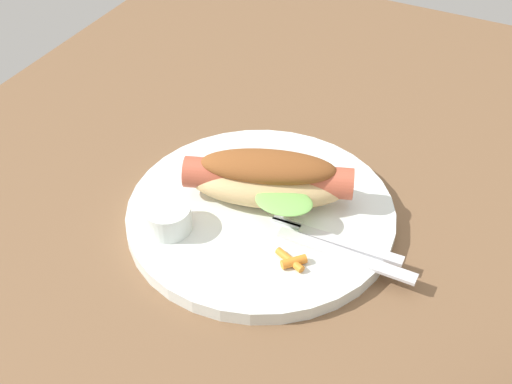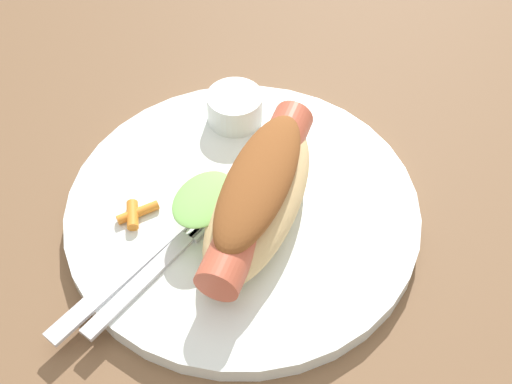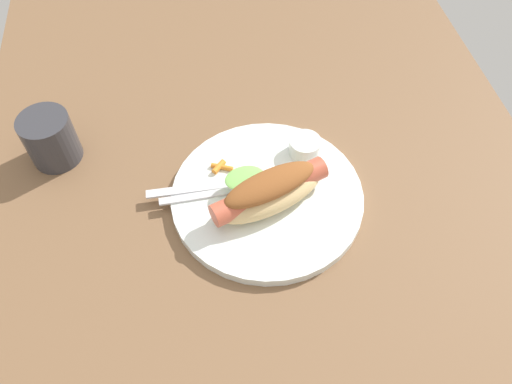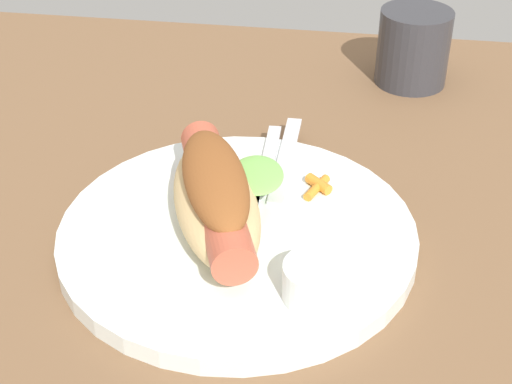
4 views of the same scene
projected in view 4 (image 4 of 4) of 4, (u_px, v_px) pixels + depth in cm
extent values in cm
cube|color=brown|center=(251.00, 253.00, 63.71)|extent=(120.00, 90.00, 1.80)
cylinder|color=white|center=(238.00, 232.00, 63.21)|extent=(29.00, 29.00, 1.60)
ellipsoid|color=#DBB77A|center=(215.00, 204.00, 61.20)|extent=(11.87, 18.16, 4.47)
cylinder|color=#C1563D|center=(215.00, 196.00, 60.76)|extent=(9.33, 18.14, 3.39)
ellipsoid|color=brown|center=(214.00, 180.00, 59.89)|extent=(9.48, 15.22, 2.87)
ellipsoid|color=#7FC65B|center=(252.00, 174.00, 63.15)|extent=(5.35, 6.65, 0.65)
cylinder|color=white|center=(317.00, 281.00, 54.84)|extent=(4.97, 4.97, 2.83)
cube|color=silver|center=(266.00, 157.00, 70.89)|extent=(1.51, 11.03, 0.40)
cube|color=silver|center=(251.00, 201.00, 65.12)|extent=(0.39, 3.21, 0.40)
cube|color=silver|center=(257.00, 201.00, 65.08)|extent=(0.39, 3.21, 0.40)
cube|color=silver|center=(262.00, 202.00, 65.03)|extent=(0.39, 3.21, 0.40)
cube|color=silver|center=(286.00, 159.00, 70.71)|extent=(1.46, 14.60, 0.36)
cylinder|color=orange|center=(317.00, 188.00, 66.44)|extent=(2.06, 3.50, 0.77)
cylinder|color=orange|center=(319.00, 184.00, 66.78)|extent=(2.50, 2.42, 0.93)
cylinder|color=#333338|center=(413.00, 47.00, 85.28)|extent=(7.91, 7.91, 8.34)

